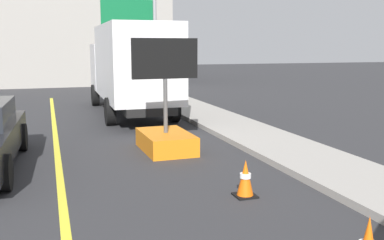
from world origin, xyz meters
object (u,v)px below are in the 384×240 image
(arrow_board_trailer, at_px, (166,131))
(highway_guide_sign, at_px, (140,28))
(box_truck, at_px, (131,67))
(traffic_cone_mid_lane, at_px, (245,179))

(arrow_board_trailer, distance_m, highway_guide_sign, 12.55)
(box_truck, relative_size, traffic_cone_mid_lane, 12.22)
(arrow_board_trailer, distance_m, traffic_cone_mid_lane, 3.65)
(box_truck, distance_m, highway_guide_sign, 6.45)
(box_truck, bearing_deg, highway_guide_sign, 75.16)
(arrow_board_trailer, height_order, box_truck, box_truck)
(arrow_board_trailer, xyz_separation_m, highway_guide_sign, (1.87, 12.06, 2.94))
(highway_guide_sign, height_order, traffic_cone_mid_lane, highway_guide_sign)
(arrow_board_trailer, relative_size, highway_guide_sign, 0.54)
(box_truck, xyz_separation_m, traffic_cone_mid_lane, (0.15, -9.65, -1.46))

